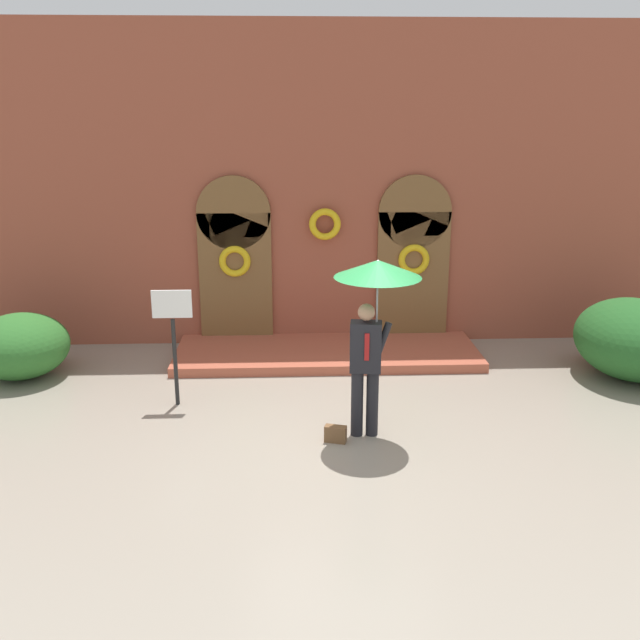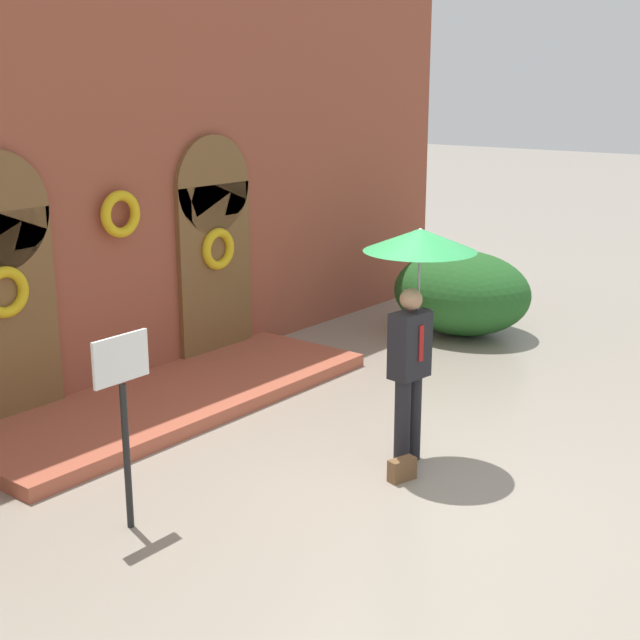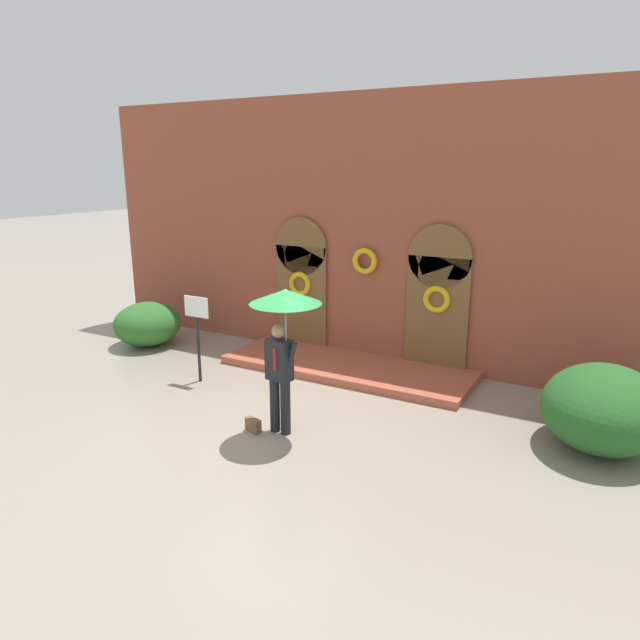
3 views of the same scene
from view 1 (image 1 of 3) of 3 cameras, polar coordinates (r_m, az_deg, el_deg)
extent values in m
plane|color=gray|center=(9.58, 1.54, -9.14)|extent=(80.00, 80.00, 0.00)
cube|color=brown|center=(12.90, 0.32, 10.55)|extent=(14.00, 0.50, 5.60)
cube|color=brown|center=(12.90, -6.76, 3.22)|extent=(1.30, 0.08, 2.40)
cylinder|color=brown|center=(12.68, -6.94, 8.51)|extent=(1.30, 0.08, 1.30)
cube|color=brown|center=(13.06, 7.41, 3.36)|extent=(1.30, 0.08, 2.40)
cylinder|color=brown|center=(12.84, 7.61, 8.58)|extent=(1.30, 0.08, 1.30)
torus|color=gold|center=(12.76, -6.83, 4.68)|extent=(0.56, 0.12, 0.56)
torus|color=gold|center=(12.91, 7.52, 4.80)|extent=(0.56, 0.12, 0.56)
torus|color=gold|center=(12.62, 0.40, 7.67)|extent=(0.56, 0.12, 0.56)
cube|color=#AA523A|center=(12.37, 0.56, -2.66)|extent=(5.20, 1.80, 0.16)
cylinder|color=black|center=(9.40, 2.98, -6.66)|extent=(0.16, 0.16, 0.90)
cylinder|color=black|center=(9.42, 4.20, -6.63)|extent=(0.16, 0.16, 0.90)
cube|color=black|center=(9.13, 3.68, -2.15)|extent=(0.43, 0.29, 0.66)
cube|color=#A51919|center=(9.00, 3.77, -2.17)|extent=(0.06, 0.02, 0.36)
sphere|color=#A87A5B|center=(9.00, 3.73, 0.63)|extent=(0.22, 0.22, 0.22)
cylinder|color=black|center=(9.13, 5.07, -1.53)|extent=(0.22, 0.09, 0.46)
cylinder|color=gray|center=(9.02, 4.56, 0.39)|extent=(0.02, 0.02, 0.98)
cone|color=#1E7538|center=(8.87, 4.65, 4.11)|extent=(1.10, 1.10, 0.22)
cone|color=white|center=(8.87, 4.65, 4.21)|extent=(0.61, 0.61, 0.20)
cube|color=brown|center=(9.34, 1.25, -9.10)|extent=(0.30, 0.19, 0.22)
cylinder|color=black|center=(10.47, -11.50, -3.33)|extent=(0.06, 0.06, 1.30)
cube|color=white|center=(10.21, -11.78, 1.26)|extent=(0.56, 0.03, 0.40)
ellipsoid|color=#2D6B28|center=(12.36, -22.86, -1.92)|extent=(1.53, 1.59, 1.03)
ellipsoid|color=#235B23|center=(12.41, 23.81, -1.39)|extent=(1.79, 2.13, 1.26)
camera|label=2|loc=(7.38, -58.69, 5.35)|focal=50.00mm
camera|label=3|loc=(5.79, 72.37, 4.88)|focal=32.00mm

